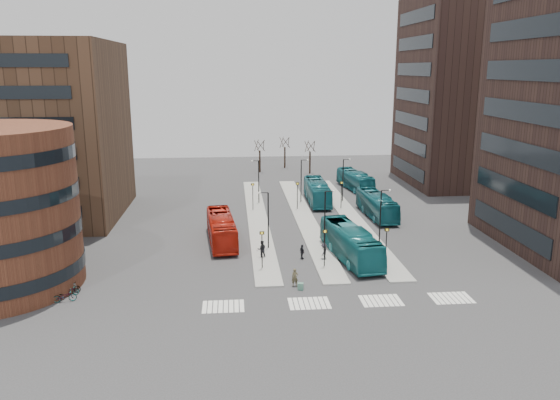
{
  "coord_description": "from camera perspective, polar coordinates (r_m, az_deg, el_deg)",
  "views": [
    {
      "loc": [
        -7.01,
        -36.97,
        18.75
      ],
      "look_at": [
        -2.04,
        19.38,
        5.0
      ],
      "focal_mm": 35.0,
      "sensor_mm": 36.0,
      "label": 1
    }
  ],
  "objects": [
    {
      "name": "crosswalk_stripes",
      "position": [
        45.9,
        6.52,
        -10.54
      ],
      "size": [
        22.35,
        2.4,
        0.01
      ],
      "color": "silver",
      "rests_on": "ground"
    },
    {
      "name": "teal_bus_d",
      "position": [
        86.77,
        7.85,
        2.05
      ],
      "size": [
        4.09,
        10.84,
        2.95
      ],
      "primitive_type": "imported",
      "rotation": [
        0.0,
        0.0,
        0.16
      ],
      "color": "#15606B",
      "rests_on": "ground"
    },
    {
      "name": "teal_bus_b",
      "position": [
        77.77,
        3.91,
        0.87
      ],
      "size": [
        2.85,
        11.34,
        3.15
      ],
      "primitive_type": "imported",
      "rotation": [
        0.0,
        0.0,
        -0.02
      ],
      "color": "#15606C",
      "rests_on": "ground"
    },
    {
      "name": "sign_poles",
      "position": [
        62.75,
        3.02,
        -1.45
      ],
      "size": [
        12.45,
        22.12,
        3.65
      ],
      "color": "black",
      "rests_on": "ground"
    },
    {
      "name": "island_mid",
      "position": [
        70.11,
        2.53,
        -1.8
      ],
      "size": [
        2.5,
        45.0,
        0.15
      ],
      "primitive_type": "cube",
      "color": "gray",
      "rests_on": "ground"
    },
    {
      "name": "commuter_a",
      "position": [
        55.24,
        -1.91,
        -5.18
      ],
      "size": [
        0.93,
        0.74,
        1.85
      ],
      "primitive_type": "imported",
      "rotation": [
        0.0,
        0.0,
        3.18
      ],
      "color": "black",
      "rests_on": "ground"
    },
    {
      "name": "bare_trees",
      "position": [
        101.38,
        0.5,
        4.57
      ],
      "size": [
        10.97,
        8.14,
        5.9
      ],
      "color": "black",
      "rests_on": "ground"
    },
    {
      "name": "bicycle_near",
      "position": [
        48.8,
        -21.59,
        -9.33
      ],
      "size": [
        1.96,
        1.09,
        0.97
      ],
      "primitive_type": "imported",
      "rotation": [
        0.0,
        0.0,
        1.82
      ],
      "color": "gray",
      "rests_on": "ground"
    },
    {
      "name": "island_left",
      "position": [
        69.59,
        -2.38,
        -1.92
      ],
      "size": [
        2.5,
        45.0,
        0.15
      ],
      "primitive_type": "cube",
      "color": "gray",
      "rests_on": "ground"
    },
    {
      "name": "traveller",
      "position": [
        48.4,
        1.57,
        -8.1
      ],
      "size": [
        0.61,
        0.42,
        1.62
      ],
      "primitive_type": "imported",
      "rotation": [
        0.0,
        0.0,
        -0.05
      ],
      "color": "brown",
      "rests_on": "ground"
    },
    {
      "name": "commuter_c",
      "position": [
        54.93,
        4.62,
        -5.4
      ],
      "size": [
        1.05,
        1.27,
        1.71
      ],
      "primitive_type": "imported",
      "rotation": [
        0.0,
        0.0,
        4.26
      ],
      "color": "black",
      "rests_on": "ground"
    },
    {
      "name": "bicycle_far",
      "position": [
        49.93,
        -21.18,
        -8.85
      ],
      "size": [
        1.71,
        1.05,
        0.85
      ],
      "primitive_type": "imported",
      "rotation": [
        0.0,
        0.0,
        1.89
      ],
      "color": "gray",
      "rests_on": "ground"
    },
    {
      "name": "commuter_b",
      "position": [
        55.08,
        2.33,
        -5.43
      ],
      "size": [
        0.62,
        0.95,
        1.5
      ],
      "primitive_type": "imported",
      "rotation": [
        0.0,
        0.0,
        1.89
      ],
      "color": "black",
      "rests_on": "ground"
    },
    {
      "name": "teal_bus_a",
      "position": [
        55.31,
        7.38,
        -4.47
      ],
      "size": [
        4.4,
        12.11,
        3.3
      ],
      "primitive_type": "imported",
      "rotation": [
        0.0,
        0.0,
        0.14
      ],
      "color": "#156369",
      "rests_on": "ground"
    },
    {
      "name": "suitcase",
      "position": [
        47.87,
        2.16,
        -9.01
      ],
      "size": [
        0.57,
        0.5,
        0.61
      ],
      "primitive_type": "cube",
      "rotation": [
        0.0,
        0.0,
        -0.24
      ],
      "color": "navy",
      "rests_on": "ground"
    },
    {
      "name": "office_block",
      "position": [
        76.31,
        -25.9,
        6.47
      ],
      "size": [
        25.0,
        20.12,
        22.0
      ],
      "color": "#4D3424",
      "rests_on": "ground"
    },
    {
      "name": "tower_far",
      "position": [
        95.38,
        19.44,
        10.65
      ],
      "size": [
        20.12,
        20.0,
        30.0
      ],
      "color": "#32201B",
      "rests_on": "ground"
    },
    {
      "name": "island_right",
      "position": [
        71.13,
        7.33,
        -1.68
      ],
      "size": [
        2.5,
        45.0,
        0.15
      ],
      "primitive_type": "cube",
      "color": "gray",
      "rests_on": "ground"
    },
    {
      "name": "bicycle_mid",
      "position": [
        50.5,
        -20.98,
        -8.5
      ],
      "size": [
        1.64,
        0.58,
        0.97
      ],
      "primitive_type": "imported",
      "rotation": [
        0.0,
        0.0,
        1.49
      ],
      "color": "gray",
      "rests_on": "ground"
    },
    {
      "name": "red_bus",
      "position": [
        60.24,
        -6.15,
        -3.0
      ],
      "size": [
        3.66,
        11.4,
        3.12
      ],
      "primitive_type": "imported",
      "rotation": [
        0.0,
        0.0,
        0.09
      ],
      "color": "#B41B0D",
      "rests_on": "ground"
    },
    {
      "name": "teal_bus_c",
      "position": [
        71.3,
        10.08,
        -0.53
      ],
      "size": [
        3.04,
        11.08,
        3.06
      ],
      "primitive_type": "imported",
      "rotation": [
        0.0,
        0.0,
        0.04
      ],
      "color": "#135560",
      "rests_on": "ground"
    },
    {
      "name": "lamp_posts",
      "position": [
        67.41,
        3.32,
        0.63
      ],
      "size": [
        14.04,
        20.24,
        6.12
      ],
      "color": "black",
      "rests_on": "ground"
    },
    {
      "name": "ground",
      "position": [
        42.04,
        5.23,
        -12.89
      ],
      "size": [
        160.0,
        160.0,
        0.0
      ],
      "primitive_type": "plane",
      "color": "#2E2E31",
      "rests_on": "ground"
    }
  ]
}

